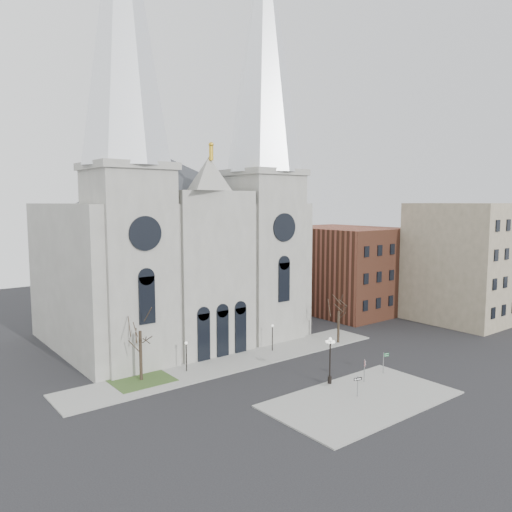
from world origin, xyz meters
TOP-DOWN VIEW (x-y plane):
  - ground at (0.00, 0.00)m, footprint 160.00×160.00m
  - sidewalk_near at (3.00, -5.00)m, footprint 18.00×10.00m
  - sidewalk_far at (0.00, 11.00)m, footprint 40.00×6.00m
  - grass_patch at (-11.00, 12.00)m, footprint 6.00×5.00m
  - cathedral at (0.00, 22.86)m, footprint 33.00×26.66m
  - bg_building_brick at (30.00, 22.00)m, footprint 14.00×18.00m
  - bg_building_tan at (38.00, 6.00)m, footprint 10.00×14.00m
  - tree_left at (-11.00, 12.00)m, footprint 3.20×3.20m
  - tree_right at (15.00, 9.00)m, footprint 3.20×3.20m
  - ped_lamp_left at (-6.00, 11.50)m, footprint 0.32×0.32m
  - ped_lamp_right at (6.00, 11.50)m, footprint 0.32×0.32m
  - stop_sign at (6.54, -2.32)m, footprint 0.79×0.34m
  - globe_lamp at (3.46, -0.50)m, footprint 1.28×1.28m
  - one_way_sign at (3.04, -4.45)m, footprint 0.82×0.29m
  - street_name_sign at (10.15, -1.97)m, footprint 0.70×0.24m

SIDE VIEW (x-z plane):
  - ground at x=0.00m, z-range 0.00..0.00m
  - sidewalk_near at x=3.00m, z-range 0.00..0.14m
  - sidewalk_far at x=0.00m, z-range 0.00..0.14m
  - grass_patch at x=-11.00m, z-range 0.00..0.18m
  - street_name_sign at x=10.15m, z-range 0.34..2.59m
  - one_way_sign at x=3.04m, z-range 0.50..2.44m
  - stop_sign at x=6.54m, z-range 0.65..2.98m
  - ped_lamp_left at x=-6.00m, z-range 0.70..3.96m
  - ped_lamp_right at x=6.00m, z-range 0.70..3.96m
  - globe_lamp at x=3.46m, z-range 0.75..5.48m
  - tree_right at x=15.00m, z-range 1.47..7.47m
  - tree_left at x=-11.00m, z-range 1.83..9.33m
  - bg_building_brick at x=30.00m, z-range 0.00..14.00m
  - bg_building_tan at x=38.00m, z-range 0.00..18.00m
  - cathedral at x=0.00m, z-range -8.52..45.48m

